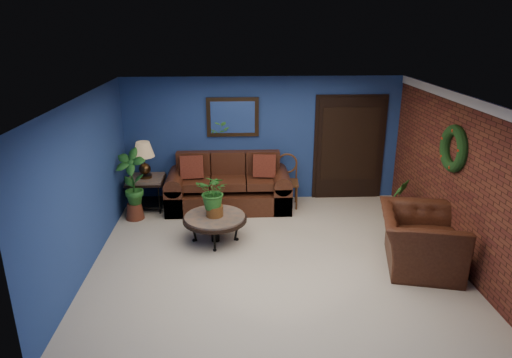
{
  "coord_description": "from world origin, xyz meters",
  "views": [
    {
      "loc": [
        -0.58,
        -6.36,
        3.51
      ],
      "look_at": [
        -0.24,
        0.55,
        1.1
      ],
      "focal_mm": 32.0,
      "sensor_mm": 36.0,
      "label": 1
    }
  ],
  "objects_px": {
    "sofa": "(229,189)",
    "end_table": "(146,185)",
    "coffee_table": "(215,219)",
    "table_lamp": "(144,155)",
    "side_chair": "(287,177)",
    "armchair": "(420,240)"
  },
  "relations": [
    {
      "from": "side_chair",
      "to": "armchair",
      "type": "relative_size",
      "value": 0.78
    },
    {
      "from": "sofa",
      "to": "coffee_table",
      "type": "relative_size",
      "value": 2.25
    },
    {
      "from": "coffee_table",
      "to": "table_lamp",
      "type": "distance_m",
      "value": 2.14
    },
    {
      "from": "side_chair",
      "to": "table_lamp",
      "type": "bearing_deg",
      "value": -173.44
    },
    {
      "from": "sofa",
      "to": "side_chair",
      "type": "height_order",
      "value": "sofa"
    },
    {
      "from": "coffee_table",
      "to": "armchair",
      "type": "height_order",
      "value": "armchair"
    },
    {
      "from": "armchair",
      "to": "end_table",
      "type": "bearing_deg",
      "value": 74.86
    },
    {
      "from": "coffee_table",
      "to": "armchair",
      "type": "relative_size",
      "value": 0.81
    },
    {
      "from": "sofa",
      "to": "coffee_table",
      "type": "distance_m",
      "value": 1.53
    },
    {
      "from": "table_lamp",
      "to": "coffee_table",
      "type": "bearing_deg",
      "value": -46.96
    },
    {
      "from": "coffee_table",
      "to": "table_lamp",
      "type": "height_order",
      "value": "table_lamp"
    },
    {
      "from": "sofa",
      "to": "coffee_table",
      "type": "bearing_deg",
      "value": -98.15
    },
    {
      "from": "sofa",
      "to": "table_lamp",
      "type": "bearing_deg",
      "value": -178.56
    },
    {
      "from": "sofa",
      "to": "table_lamp",
      "type": "relative_size",
      "value": 3.5
    },
    {
      "from": "coffee_table",
      "to": "sofa",
      "type": "bearing_deg",
      "value": 81.85
    },
    {
      "from": "sofa",
      "to": "end_table",
      "type": "height_order",
      "value": "sofa"
    },
    {
      "from": "side_chair",
      "to": "end_table",
      "type": "bearing_deg",
      "value": -173.44
    },
    {
      "from": "armchair",
      "to": "table_lamp",
      "type": "bearing_deg",
      "value": 74.86
    },
    {
      "from": "sofa",
      "to": "end_table",
      "type": "distance_m",
      "value": 1.6
    },
    {
      "from": "sofa",
      "to": "end_table",
      "type": "relative_size",
      "value": 3.41
    },
    {
      "from": "end_table",
      "to": "side_chair",
      "type": "xyz_separation_m",
      "value": [
        2.76,
        0.08,
        0.09
      ]
    },
    {
      "from": "end_table",
      "to": "armchair",
      "type": "relative_size",
      "value": 0.53
    }
  ]
}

